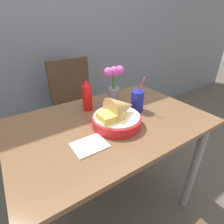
{
  "coord_description": "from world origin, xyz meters",
  "views": [
    {
      "loc": [
        -0.45,
        -0.7,
        1.25
      ],
      "look_at": [
        -0.0,
        -0.02,
        0.82
      ],
      "focal_mm": 28.0,
      "sensor_mm": 36.0,
      "label": 1
    }
  ],
  "objects": [
    {
      "name": "ground_plane",
      "position": [
        0.0,
        0.0,
        0.0
      ],
      "size": [
        12.0,
        12.0,
        0.0
      ],
      "primitive_type": "plane",
      "color": "#4C4742"
    },
    {
      "name": "chair_far_window",
      "position": [
        0.11,
        0.81,
        0.55
      ],
      "size": [
        0.4,
        0.4,
        0.93
      ],
      "color": "#473323",
      "rests_on": "ground_plane"
    },
    {
      "name": "dining_table",
      "position": [
        0.0,
        0.0,
        0.63
      ],
      "size": [
        1.07,
        0.71,
        0.76
      ],
      "color": "brown",
      "rests_on": "ground_plane"
    },
    {
      "name": "flower_vase",
      "position": [
        0.14,
        0.17,
        0.89
      ],
      "size": [
        0.14,
        0.07,
        0.24
      ],
      "color": "gray",
      "rests_on": "dining_table"
    },
    {
      "name": "napkin",
      "position": [
        -0.2,
        -0.13,
        0.76
      ],
      "size": [
        0.15,
        0.12,
        0.01
      ],
      "color": "white",
      "rests_on": "dining_table"
    },
    {
      "name": "ketchup_bottle",
      "position": [
        -0.04,
        0.19,
        0.85
      ],
      "size": [
        0.06,
        0.06,
        0.19
      ],
      "color": "red",
      "rests_on": "dining_table"
    },
    {
      "name": "drink_cup",
      "position": [
        0.2,
        0.01,
        0.81
      ],
      "size": [
        0.08,
        0.08,
        0.21
      ],
      "color": "#192399",
      "rests_on": "dining_table"
    },
    {
      "name": "wall_window",
      "position": [
        0.0,
        1.17,
        1.3
      ],
      "size": [
        7.0,
        0.06,
        2.6
      ],
      "color": "slate",
      "rests_on": "ground_plane"
    },
    {
      "name": "food_basket",
      "position": [
        0.01,
        -0.06,
        0.81
      ],
      "size": [
        0.26,
        0.26,
        0.16
      ],
      "color": "red",
      "rests_on": "dining_table"
    }
  ]
}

